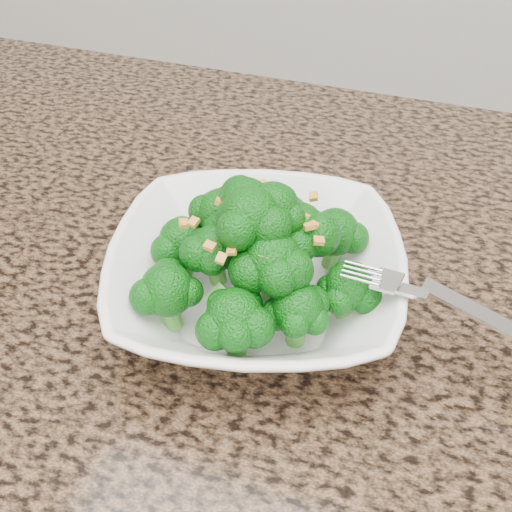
% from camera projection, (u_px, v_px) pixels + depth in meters
% --- Properties ---
extents(granite_counter, '(1.64, 1.04, 0.03)m').
position_uv_depth(granite_counter, '(252.00, 447.00, 0.44)').
color(granite_counter, brown).
rests_on(granite_counter, cabinet).
extents(bowl, '(0.28, 0.28, 0.06)m').
position_uv_depth(bowl, '(256.00, 277.00, 0.50)').
color(bowl, white).
rests_on(bowl, granite_counter).
extents(broccoli_pile, '(0.20, 0.20, 0.07)m').
position_uv_depth(broccoli_pile, '(256.00, 211.00, 0.46)').
color(broccoli_pile, '#0A5D0C').
rests_on(broccoli_pile, bowl).
extents(garlic_topping, '(0.12, 0.12, 0.01)m').
position_uv_depth(garlic_topping, '(256.00, 164.00, 0.44)').
color(garlic_topping, gold).
rests_on(garlic_topping, broccoli_pile).
extents(fork, '(0.18, 0.06, 0.01)m').
position_uv_depth(fork, '(418.00, 293.00, 0.44)').
color(fork, silver).
rests_on(fork, bowl).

